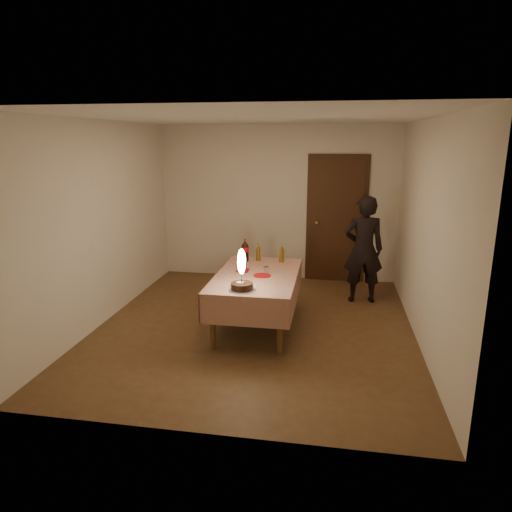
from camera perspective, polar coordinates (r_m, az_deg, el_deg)
name	(u,v)px	position (r m, az deg, el deg)	size (l,w,h in m)	color
ground	(255,327)	(5.98, -0.13, -8.82)	(4.00, 4.50, 0.01)	brown
room_shell	(259,198)	(5.60, 0.33, 7.20)	(4.04, 4.54, 2.62)	silver
dining_table	(257,281)	(5.80, 0.08, -3.19)	(1.02, 1.72, 0.70)	brown
birthday_cake	(242,279)	(5.15, -1.80, -2.86)	(0.31, 0.31, 0.48)	white
red_plate	(262,275)	(5.70, 0.81, -2.45)	(0.22, 0.22, 0.01)	#BB0D10
red_cup	(243,268)	(5.85, -1.59, -1.54)	(0.08, 0.08, 0.10)	#AB0B26
clear_cup	(266,270)	(5.79, 1.30, -1.78)	(0.07, 0.07, 0.09)	silver
napkin_stack	(243,270)	(5.91, -1.69, -1.80)	(0.15, 0.15, 0.02)	#B01426
cola_bottle	(245,250)	(6.35, -1.38, 0.70)	(0.10, 0.10, 0.32)	black
amber_bottle_left	(258,252)	(6.39, 0.27, 0.46)	(0.06, 0.06, 0.25)	#5E3E10
amber_bottle_right	(282,254)	(6.32, 3.21, 0.29)	(0.06, 0.06, 0.25)	#5E3E10
photographer	(363,249)	(6.84, 13.27, 0.83)	(0.62, 0.47, 1.59)	black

